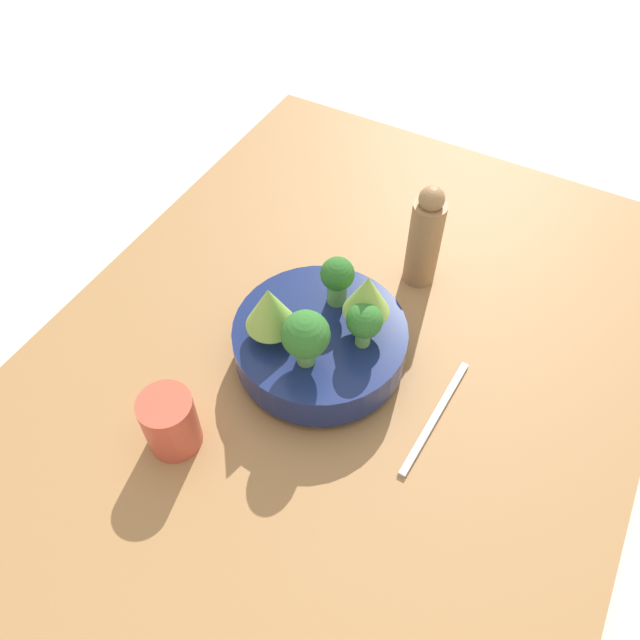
# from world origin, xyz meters

# --- Properties ---
(ground_plane) EXTENTS (6.00, 6.00, 0.00)m
(ground_plane) POSITION_xyz_m (0.00, 0.00, 0.00)
(ground_plane) COLOR silver
(table) EXTENTS (1.09, 0.83, 0.05)m
(table) POSITION_xyz_m (0.00, 0.00, 0.02)
(table) COLOR #9E7042
(table) RESTS_ON ground_plane
(bowl) EXTENTS (0.24, 0.24, 0.07)m
(bowl) POSITION_xyz_m (-0.03, 0.02, 0.08)
(bowl) COLOR navy
(bowl) RESTS_ON table
(broccoli_floret_right) EXTENTS (0.05, 0.05, 0.08)m
(broccoli_floret_right) POSITION_xyz_m (0.03, 0.03, 0.16)
(broccoli_floret_right) COLOR #609347
(broccoli_floret_right) RESTS_ON bowl
(broccoli_floret_left) EXTENTS (0.06, 0.06, 0.09)m
(broccoli_floret_left) POSITION_xyz_m (-0.08, 0.01, 0.17)
(broccoli_floret_left) COLOR #609347
(broccoli_floret_left) RESTS_ON bowl
(romanesco_piece_far) EXTENTS (0.07, 0.07, 0.09)m
(romanesco_piece_far) POSITION_xyz_m (-0.07, 0.08, 0.17)
(romanesco_piece_far) COLOR #6BA34C
(romanesco_piece_far) RESTS_ON bowl
(broccoli_floret_front) EXTENTS (0.05, 0.05, 0.07)m
(broccoli_floret_front) POSITION_xyz_m (-0.02, -0.04, 0.16)
(broccoli_floret_front) COLOR #6BA34C
(broccoli_floret_front) RESTS_ON bowl
(romanesco_piece_near) EXTENTS (0.06, 0.06, 0.10)m
(romanesco_piece_near) POSITION_xyz_m (0.00, -0.03, 0.18)
(romanesco_piece_near) COLOR #609347
(romanesco_piece_near) RESTS_ON bowl
(cup) EXTENTS (0.07, 0.07, 0.09)m
(cup) POSITION_xyz_m (-0.23, 0.13, 0.09)
(cup) COLOR #C64C38
(cup) RESTS_ON table
(pepper_mill) EXTENTS (0.05, 0.05, 0.18)m
(pepper_mill) POSITION_xyz_m (0.18, -0.04, 0.13)
(pepper_mill) COLOR #997047
(pepper_mill) RESTS_ON table
(fork) EXTENTS (0.20, 0.02, 0.01)m
(fork) POSITION_xyz_m (-0.04, -0.16, 0.05)
(fork) COLOR #B2B2B7
(fork) RESTS_ON table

